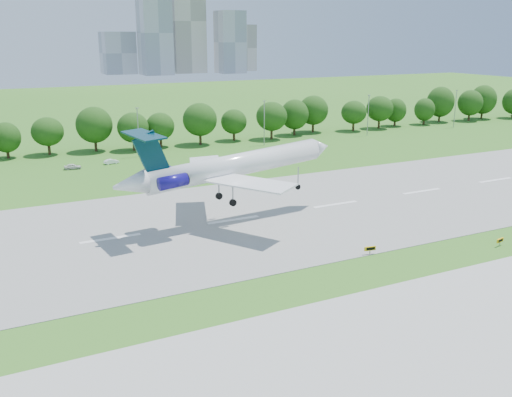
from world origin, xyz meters
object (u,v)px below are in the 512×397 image
(service_vehicle_a, at_px, (111,161))
(taxi_sign_left, at_px, (370,249))
(airliner, at_px, (226,166))
(service_vehicle_b, at_px, (73,167))

(service_vehicle_a, bearing_deg, taxi_sign_left, -177.40)
(airliner, distance_m, taxi_sign_left, 26.39)
(taxi_sign_left, bearing_deg, service_vehicle_b, 121.74)
(airliner, bearing_deg, service_vehicle_b, 101.74)
(taxi_sign_left, height_order, service_vehicle_a, taxi_sign_left)
(service_vehicle_a, height_order, service_vehicle_b, service_vehicle_b)
(service_vehicle_b, bearing_deg, airliner, -154.41)
(taxi_sign_left, bearing_deg, service_vehicle_a, 114.88)
(airliner, relative_size, service_vehicle_b, 10.65)
(airliner, relative_size, service_vehicle_a, 11.31)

